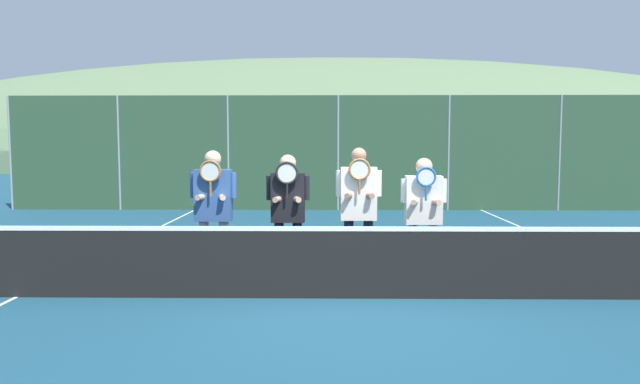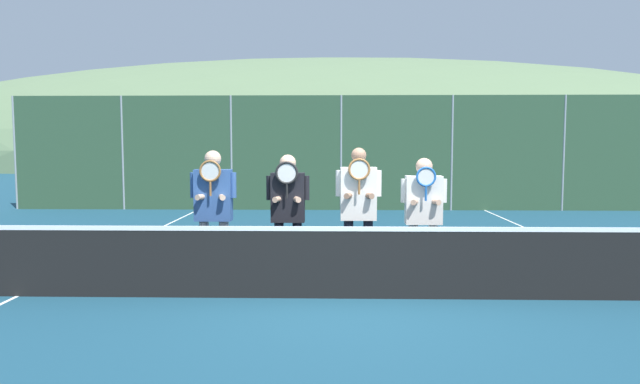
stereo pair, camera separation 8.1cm
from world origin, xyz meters
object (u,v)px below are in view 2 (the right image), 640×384
object	(u,v)px
player_rightmost	(424,209)
car_center	(451,174)
player_leftmost	(213,204)
car_far_left	(154,175)
player_center_left	(288,207)
car_left_of_center	(299,172)
player_center_right	(358,205)

from	to	relation	value
player_rightmost	car_center	size ratio (longest dim) A/B	0.37
player_leftmost	car_center	bearing A→B (deg)	64.98
player_leftmost	car_far_left	xyz separation A→B (m)	(-4.66, 12.04, -0.23)
player_center_left	car_left_of_center	distance (m)	12.23
player_center_left	player_rightmost	world-z (taller)	player_center_left
player_leftmost	car_left_of_center	world-z (taller)	car_left_of_center
car_far_left	car_left_of_center	size ratio (longest dim) A/B	1.06
player_center_left	player_rightmost	distance (m)	1.85
player_center_left	player_rightmost	xyz separation A→B (m)	(1.85, -0.01, -0.02)
player_center_left	car_center	distance (m)	12.92
player_leftmost	player_center_left	bearing A→B (deg)	5.49
car_far_left	player_leftmost	bearing A→B (deg)	-68.85
car_far_left	car_center	xyz separation A→B (m)	(10.33, 0.11, 0.02)
player_center_right	player_leftmost	bearing A→B (deg)	179.85
car_far_left	car_center	world-z (taller)	car_center
player_leftmost	car_far_left	world-z (taller)	player_leftmost
player_rightmost	car_left_of_center	xyz separation A→B (m)	(-2.45, 12.22, -0.10)
car_left_of_center	player_leftmost	bearing A→B (deg)	-91.88
car_left_of_center	player_rightmost	bearing A→B (deg)	-78.65
player_center_right	car_far_left	bearing A→B (deg)	118.81
player_rightmost	car_left_of_center	size ratio (longest dim) A/B	0.42
player_rightmost	car_far_left	size ratio (longest dim) A/B	0.40
player_center_left	player_rightmost	bearing A→B (deg)	-0.25
player_rightmost	player_center_left	bearing A→B (deg)	179.75
player_center_left	player_center_right	world-z (taller)	player_center_right
player_leftmost	player_rightmost	world-z (taller)	player_leftmost
player_center_left	car_far_left	size ratio (longest dim) A/B	0.41
car_center	car_far_left	bearing A→B (deg)	-179.41
player_rightmost	car_far_left	distance (m)	14.12
player_center_left	car_far_left	bearing A→B (deg)	115.37
player_rightmost	car_center	bearing A→B (deg)	76.87
player_center_left	player_rightmost	size ratio (longest dim) A/B	1.03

